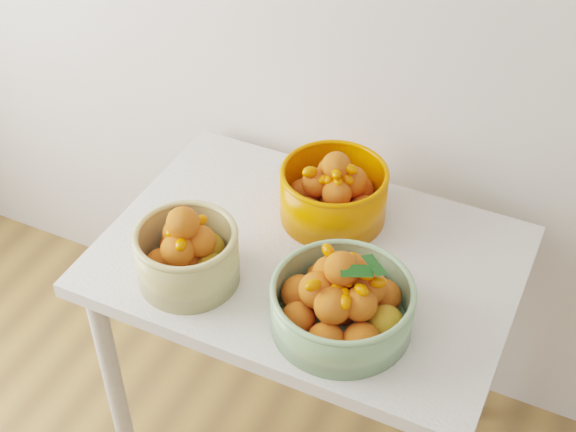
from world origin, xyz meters
name	(u,v)px	position (x,y,z in m)	size (l,w,h in m)	color
table	(308,282)	(-0.23, 1.60, 0.65)	(1.00, 0.70, 0.75)	silver
bowl_cream	(187,253)	(-0.45, 1.41, 0.83)	(0.29, 0.29, 0.21)	tan
bowl_green	(342,302)	(-0.07, 1.43, 0.82)	(0.36, 0.36, 0.20)	#7BA472
bowl_orange	(334,192)	(-0.23, 1.76, 0.83)	(0.32, 0.32, 0.20)	#E45E00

